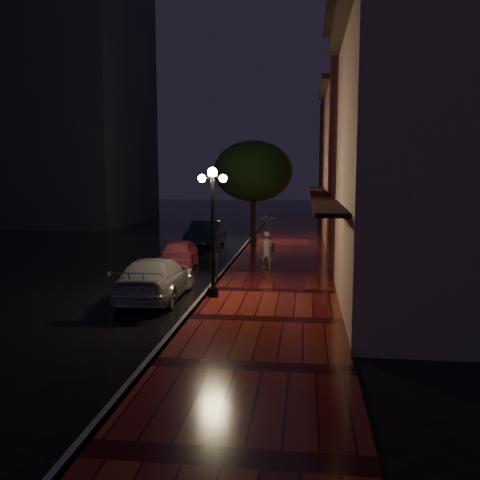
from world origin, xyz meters
The scene contains 15 objects.
ground centered at (0.00, 0.00, 0.00)m, with size 120.00×120.00×0.00m, color black.
sidewalk centered at (2.25, 0.00, 0.07)m, with size 4.50×60.00×0.15m, color #410B0C.
curb centered at (0.00, 0.00, 0.07)m, with size 0.25×60.00×0.15m, color #595451.
storefront_near centered at (7.00, -6.00, 4.25)m, with size 5.00×8.00×8.50m, color gray.
storefront_mid centered at (7.00, 2.00, 5.50)m, with size 5.00×8.00×11.00m, color #511914.
storefront_far centered at (7.00, 10.00, 4.50)m, with size 5.00×8.00×9.00m, color #8C5951.
storefront_extra centered at (7.00, 20.00, 5.00)m, with size 5.00×12.00×10.00m, color #511914.
streetlamp_near centered at (0.35, -5.00, 2.60)m, with size 0.96×0.36×4.31m.
streetlamp_far centered at (0.35, 9.00, 2.60)m, with size 0.96×0.36×4.31m.
street_tree centered at (0.61, 5.99, 4.24)m, with size 4.16×4.16×5.80m.
pink_car centered at (-2.22, 0.73, 0.65)m, with size 1.52×3.79×1.29m, color #EE6276.
navy_car centered at (-2.23, 7.42, 0.77)m, with size 1.63×4.67×1.54m, color black.
silver_car centered at (-1.66, -4.89, 0.70)m, with size 1.97×4.86×1.41m, color #A2A1A9.
woman_with_umbrella centered at (1.75, 0.33, 1.67)m, with size 0.96×0.97×2.30m.
parking_meter centered at (0.15, -3.04, 0.86)m, with size 0.13×0.11×1.18m.
Camera 1 is at (3.40, -22.30, 4.32)m, focal length 40.00 mm.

